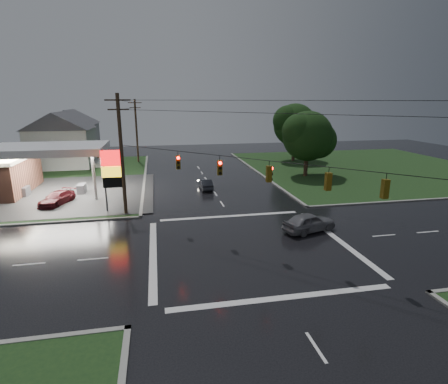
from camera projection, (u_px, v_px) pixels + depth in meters
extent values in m
plane|color=black|center=(250.00, 246.00, 25.66)|extent=(120.00, 120.00, 0.00)
cube|color=#173216|center=(5.00, 182.00, 45.49)|extent=(36.00, 36.00, 0.08)
cube|color=#173216|center=(366.00, 167.00, 55.12)|extent=(36.00, 36.00, 0.08)
cube|color=#2D2D2D|center=(35.00, 195.00, 39.00)|extent=(26.00, 18.00, 0.02)
cylinder|color=silver|center=(94.00, 177.00, 36.83)|extent=(0.30, 0.30, 5.00)
cylinder|color=silver|center=(12.00, 170.00, 40.67)|extent=(0.30, 0.30, 5.00)
cylinder|color=silver|center=(102.00, 167.00, 42.52)|extent=(0.30, 0.30, 5.00)
cube|color=silver|center=(48.00, 149.00, 38.05)|extent=(12.00, 8.00, 0.80)
cube|color=white|center=(49.00, 153.00, 38.16)|extent=(11.40, 7.40, 0.04)
cube|color=#59595E|center=(25.00, 192.00, 38.70)|extent=(0.80, 1.60, 1.10)
cube|color=#59595E|center=(82.00, 189.00, 39.81)|extent=(0.80, 1.60, 1.10)
cylinder|color=#59595E|center=(105.00, 181.00, 32.75)|extent=(0.16, 0.16, 6.00)
cylinder|color=#59595E|center=(123.00, 181.00, 33.05)|extent=(0.16, 0.16, 6.00)
cube|color=red|center=(112.00, 158.00, 32.33)|extent=(2.00, 0.35, 1.40)
cube|color=yellow|center=(113.00, 172.00, 32.67)|extent=(2.00, 0.35, 1.00)
cube|color=black|center=(114.00, 182.00, 32.92)|extent=(2.00, 0.35, 1.00)
cylinder|color=#382619|center=(122.00, 156.00, 31.49)|extent=(0.32, 0.32, 11.00)
cube|color=#382619|center=(118.00, 100.00, 30.23)|extent=(2.20, 0.12, 0.12)
cube|color=#382619|center=(118.00, 109.00, 30.43)|extent=(1.80, 0.12, 0.12)
cylinder|color=#382619|center=(137.00, 131.00, 58.58)|extent=(0.32, 0.32, 10.50)
cube|color=#382619|center=(135.00, 103.00, 57.38)|extent=(2.20, 0.12, 0.12)
cube|color=#382619|center=(135.00, 108.00, 57.59)|extent=(1.80, 0.12, 0.12)
cube|color=#59470C|center=(178.00, 162.00, 27.84)|extent=(0.34, 0.34, 1.10)
cylinder|color=#FF0C07|center=(178.00, 158.00, 27.55)|extent=(0.22, 0.08, 0.22)
cube|color=#59470C|center=(220.00, 168.00, 25.66)|extent=(0.34, 0.34, 1.10)
cylinder|color=#FF0C07|center=(220.00, 163.00, 25.38)|extent=(0.22, 0.08, 0.22)
cube|color=#59470C|center=(269.00, 174.00, 23.49)|extent=(0.34, 0.34, 1.10)
cylinder|color=#FF0C07|center=(272.00, 168.00, 23.43)|extent=(0.08, 0.22, 0.22)
cube|color=#59470C|center=(328.00, 182.00, 21.31)|extent=(0.34, 0.34, 1.10)
cylinder|color=#FF0C07|center=(327.00, 175.00, 21.41)|extent=(0.22, 0.08, 0.22)
cube|color=#59470C|center=(385.00, 189.00, 19.57)|extent=(0.34, 0.34, 1.10)
cylinder|color=#FF0C07|center=(384.00, 182.00, 19.67)|extent=(0.22, 0.08, 0.22)
cube|color=silver|center=(62.00, 148.00, 55.14)|extent=(9.00, 8.00, 6.00)
cube|color=gray|center=(99.00, 163.00, 56.79)|extent=(1.60, 4.80, 0.80)
cube|color=silver|center=(72.00, 140.00, 66.33)|extent=(9.00, 8.00, 6.00)
cube|color=gray|center=(103.00, 153.00, 67.98)|extent=(1.60, 4.80, 0.80)
cylinder|color=black|center=(306.00, 158.00, 48.46)|extent=(0.56, 0.56, 5.04)
sphere|color=black|center=(308.00, 136.00, 47.68)|extent=(6.80, 6.80, 6.80)
sphere|color=black|center=(318.00, 140.00, 48.44)|extent=(5.10, 5.10, 5.10)
sphere|color=black|center=(300.00, 131.00, 46.86)|extent=(4.76, 4.76, 4.76)
cylinder|color=black|center=(294.00, 145.00, 60.33)|extent=(0.56, 0.56, 5.60)
sphere|color=black|center=(295.00, 125.00, 59.45)|extent=(7.20, 7.20, 7.20)
sphere|color=black|center=(304.00, 129.00, 60.25)|extent=(5.40, 5.40, 5.40)
sphere|color=black|center=(288.00, 120.00, 58.60)|extent=(5.04, 5.04, 5.04)
imported|color=#202228|center=(206.00, 184.00, 41.80)|extent=(1.35, 3.75, 1.23)
imported|color=slate|center=(309.00, 222.00, 28.43)|extent=(4.90, 3.09, 1.55)
imported|color=#4E1116|center=(57.00, 198.00, 35.68)|extent=(3.41, 4.89, 1.32)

